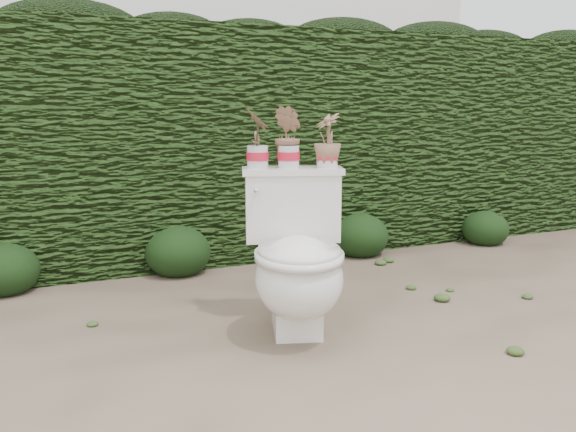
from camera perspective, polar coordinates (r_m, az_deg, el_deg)
name	(u,v)px	position (r m, az deg, el deg)	size (l,w,h in m)	color
ground	(248,326)	(3.09, -3.79, -10.21)	(60.00, 60.00, 0.00)	#84705A
hedge	(171,145)	(4.44, -10.92, 6.54)	(8.00, 1.00, 1.60)	#2A4717
house_wall	(140,36)	(8.91, -13.72, 16.03)	(8.00, 3.50, 4.00)	silver
toilet	(297,262)	(2.88, 0.86, -4.28)	(0.64, 0.79, 0.78)	silver
potted_plant_left	(257,140)	(3.02, -2.88, 7.09)	(0.14, 0.10, 0.27)	#226E29
potted_plant_center	(289,139)	(3.03, 0.06, 7.26)	(0.16, 0.13, 0.29)	#226E29
potted_plant_right	(327,142)	(3.05, 3.71, 6.95)	(0.14, 0.14, 0.25)	#226E29
liriope_clump_1	(3,265)	(3.93, -25.08, -4.20)	(0.40, 0.40, 0.32)	black
liriope_clump_2	(178,248)	(4.02, -10.28, -2.93)	(0.43, 0.43, 0.34)	black
liriope_clump_3	(360,232)	(4.48, 6.75, -1.51)	(0.42, 0.42, 0.33)	black
liriope_clump_4	(485,225)	(5.05, 17.99, -0.83)	(0.36, 0.36, 0.29)	black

